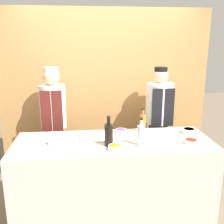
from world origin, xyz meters
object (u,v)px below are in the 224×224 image
(cutting_board, at_px, (93,138))
(bottle_vinegar, at_px, (143,123))
(bottle_clear, at_px, (141,135))
(sauce_bowl_purple, at_px, (121,131))
(sauce_bowl_red, at_px, (191,141))
(chef_left, at_px, (54,124))
(sauce_bowl_white, at_px, (55,141))
(sauce_bowl_green, at_px, (189,131))
(sauce_bowl_orange, at_px, (115,148))
(chef_right, at_px, (158,122))
(bottle_soy, at_px, (109,134))

(cutting_board, xyz_separation_m, bottle_vinegar, (0.58, 0.16, 0.10))
(cutting_board, relative_size, bottle_clear, 0.99)
(cutting_board, distance_m, bottle_vinegar, 0.61)
(sauce_bowl_purple, bearing_deg, cutting_board, -154.54)
(sauce_bowl_red, bearing_deg, chef_left, 148.89)
(sauce_bowl_white, relative_size, bottle_vinegar, 0.53)
(cutting_board, bearing_deg, sauce_bowl_green, 3.36)
(sauce_bowl_orange, height_order, chef_right, chef_right)
(sauce_bowl_white, distance_m, sauce_bowl_orange, 0.64)
(bottle_vinegar, bearing_deg, sauce_bowl_white, -165.01)
(sauce_bowl_white, xyz_separation_m, bottle_soy, (0.55, -0.11, 0.10))
(sauce_bowl_red, height_order, chef_right, chef_right)
(bottle_vinegar, bearing_deg, sauce_bowl_red, -43.76)
(chef_right, bearing_deg, cutting_board, -144.10)
(sauce_bowl_orange, distance_m, sauce_bowl_red, 0.81)
(sauce_bowl_green, height_order, chef_right, chef_right)
(bottle_clear, xyz_separation_m, bottle_vinegar, (0.11, 0.39, -0.00))
(sauce_bowl_green, bearing_deg, chef_right, 107.33)
(sauce_bowl_green, height_order, sauce_bowl_orange, sauce_bowl_green)
(bottle_clear, height_order, bottle_vinegar, bottle_clear)
(sauce_bowl_green, distance_m, chef_left, 1.70)
(chef_right, bearing_deg, sauce_bowl_white, -149.99)
(chef_right, bearing_deg, chef_left, 180.00)
(sauce_bowl_white, relative_size, chef_right, 0.09)
(bottle_soy, xyz_separation_m, chef_left, (-0.64, 0.87, -0.15))
(bottle_clear, height_order, bottle_soy, bottle_soy)
(sauce_bowl_white, relative_size, bottle_soy, 0.48)
(sauce_bowl_red, height_order, cutting_board, sauce_bowl_red)
(sauce_bowl_white, relative_size, bottle_clear, 0.52)
(bottle_vinegar, bearing_deg, chef_left, 155.12)
(sauce_bowl_orange, relative_size, bottle_soy, 0.42)
(bottle_soy, height_order, chef_left, chef_left)
(sauce_bowl_green, height_order, sauce_bowl_red, sauce_bowl_green)
(sauce_bowl_orange, distance_m, bottle_soy, 0.16)
(sauce_bowl_white, xyz_separation_m, sauce_bowl_red, (1.40, -0.14, -0.00))
(sauce_bowl_red, height_order, bottle_soy, bottle_soy)
(sauce_bowl_green, relative_size, chef_right, 0.09)
(bottle_soy, bearing_deg, sauce_bowl_white, 168.83)
(sauce_bowl_red, xyz_separation_m, bottle_clear, (-0.53, 0.01, 0.09))
(sauce_bowl_white, bearing_deg, bottle_clear, -8.55)
(sauce_bowl_orange, bearing_deg, sauce_bowl_purple, 74.73)
(sauce_bowl_red, relative_size, chef_right, 0.09)
(sauce_bowl_orange, height_order, sauce_bowl_purple, sauce_bowl_orange)
(chef_left, bearing_deg, bottle_soy, -53.53)
(sauce_bowl_red, relative_size, chef_left, 0.09)
(sauce_bowl_orange, bearing_deg, sauce_bowl_white, 159.18)
(sauce_bowl_green, height_order, cutting_board, sauce_bowl_green)
(sauce_bowl_purple, relative_size, bottle_soy, 0.40)
(sauce_bowl_orange, relative_size, sauce_bowl_purple, 1.06)
(sauce_bowl_purple, relative_size, bottle_vinegar, 0.44)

